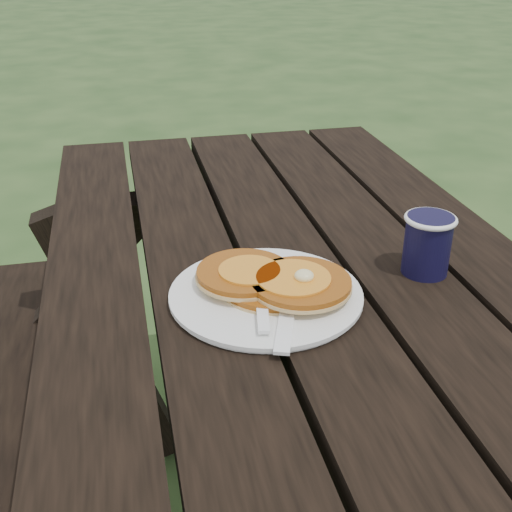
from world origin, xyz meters
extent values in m
cube|color=black|center=(0.00, 0.00, 0.73)|extent=(0.75, 1.80, 0.04)
cylinder|color=white|center=(-0.07, 0.11, 0.76)|extent=(0.30, 0.30, 0.01)
cylinder|color=#9E5011|center=(-0.06, 0.12, 0.77)|extent=(0.14, 0.14, 0.01)
cylinder|color=#9E5011|center=(-0.09, 0.14, 0.78)|extent=(0.13, 0.13, 0.01)
cylinder|color=#9E5011|center=(-0.02, 0.10, 0.78)|extent=(0.14, 0.14, 0.01)
cylinder|color=orange|center=(-0.03, 0.10, 0.79)|extent=(0.10, 0.10, 0.00)
ellipsoid|color=#F4E59E|center=(-0.02, 0.10, 0.79)|extent=(0.03, 0.03, 0.02)
cube|color=white|center=(-0.05, 0.05, 0.76)|extent=(0.08, 0.18, 0.00)
cylinder|color=black|center=(0.18, 0.14, 0.80)|extent=(0.07, 0.07, 0.09)
torus|color=white|center=(0.18, 0.14, 0.84)|extent=(0.08, 0.08, 0.01)
cylinder|color=black|center=(0.18, 0.14, 0.84)|extent=(0.06, 0.06, 0.01)
camera|label=1|loc=(-0.25, -0.63, 1.22)|focal=45.00mm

